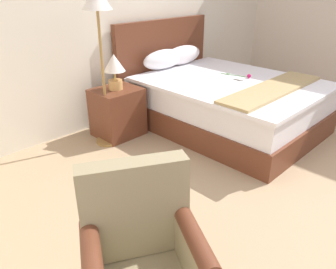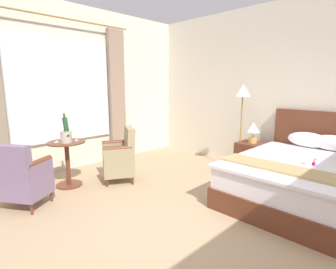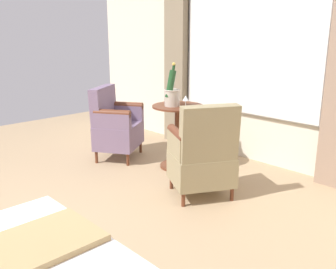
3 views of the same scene
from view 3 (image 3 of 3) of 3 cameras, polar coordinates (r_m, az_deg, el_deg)
The scene contains 7 objects.
wall_window_side at distance 4.66m, azimuth 13.00°, elevation 15.03°, with size 0.27×5.80×3.13m.
side_table_round at distance 4.34m, azimuth 1.49°, elevation 0.19°, with size 0.59×0.59×0.74m.
champagne_bucket at distance 4.20m, azimuth 0.60°, elevation 6.24°, with size 0.19×0.18×0.48m.
wine_glass_near_bucket at distance 4.11m, azimuth 2.71°, elevation 5.44°, with size 0.07×0.07×0.14m.
wine_glass_near_edge at distance 4.38m, azimuth 0.97°, elevation 6.17°, with size 0.08×0.08×0.15m.
armchair_by_window at distance 3.56m, azimuth 5.34°, elevation -3.18°, with size 0.73×0.72×0.93m.
armchair_facing_bed at distance 4.72m, azimuth -8.00°, elevation 1.43°, with size 0.76×0.74×0.90m.
Camera 3 is at (0.75, 2.59, 1.55)m, focal length 40.00 mm.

